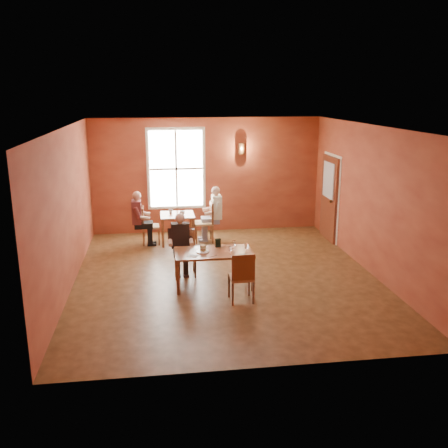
{
  "coord_description": "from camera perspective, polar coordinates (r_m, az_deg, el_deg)",
  "views": [
    {
      "loc": [
        -1.34,
        -9.43,
        3.65
      ],
      "look_at": [
        0.0,
        0.2,
        1.05
      ],
      "focal_mm": 40.0,
      "sensor_mm": 36.0,
      "label": 1
    }
  ],
  "objects": [
    {
      "name": "wall_left",
      "position": [
        9.82,
        -17.45,
        1.62
      ],
      "size": [
        0.04,
        7.0,
        3.0
      ],
      "primitive_type": "cube",
      "color": "brown",
      "rests_on": "ground"
    },
    {
      "name": "wall_back",
      "position": [
        13.18,
        -1.98,
        5.57
      ],
      "size": [
        6.0,
        0.04,
        3.0
      ],
      "primitive_type": "cube",
      "color": "brown",
      "rests_on": "ground"
    },
    {
      "name": "plate_food",
      "position": [
        9.49,
        -2.48,
        -3.13
      ],
      "size": [
        0.33,
        0.33,
        0.03
      ],
      "primitive_type": "cylinder",
      "rotation": [
        0.0,
        0.0,
        -0.42
      ],
      "color": "silver",
      "rests_on": "main_table"
    },
    {
      "name": "sunglasses",
      "position": [
        9.32,
        2.14,
        -3.5
      ],
      "size": [
        0.12,
        0.04,
        0.02
      ],
      "primitive_type": "cube",
      "rotation": [
        0.0,
        0.0,
        0.03
      ],
      "color": "black",
      "rests_on": "main_table"
    },
    {
      "name": "goblet_b",
      "position": [
        9.45,
        2.61,
        -2.71
      ],
      "size": [
        0.08,
        0.08,
        0.18
      ],
      "primitive_type": null,
      "rotation": [
        0.0,
        0.0,
        0.05
      ],
      "color": "white",
      "rests_on": "main_table"
    },
    {
      "name": "napkin",
      "position": [
        9.27,
        -3.57,
        -3.67
      ],
      "size": [
        0.23,
        0.23,
        0.01
      ],
      "primitive_type": "cube",
      "rotation": [
        0.0,
        0.0,
        -0.52
      ],
      "color": "white",
      "rests_on": "main_table"
    },
    {
      "name": "ground",
      "position": [
        10.21,
        0.16,
        -5.99
      ],
      "size": [
        6.0,
        7.0,
        0.01
      ],
      "primitive_type": "cube",
      "color": "brown",
      "rests_on": "ground"
    },
    {
      "name": "second_table",
      "position": [
        12.38,
        -5.33,
        -0.51
      ],
      "size": [
        0.82,
        0.82,
        0.72
      ],
      "primitive_type": null,
      "color": "brown",
      "rests_on": "ground"
    },
    {
      "name": "menu_stand",
      "position": [
        9.76,
        -0.68,
        -2.16
      ],
      "size": [
        0.12,
        0.08,
        0.17
      ],
      "primitive_type": "cube",
      "rotation": [
        0.0,
        0.0,
        0.31
      ],
      "color": "black",
      "rests_on": "main_table"
    },
    {
      "name": "wall_right",
      "position": [
        10.61,
        16.44,
        2.65
      ],
      "size": [
        0.04,
        7.0,
        3.0
      ],
      "primitive_type": "cube",
      "color": "brown",
      "rests_on": "ground"
    },
    {
      "name": "cup_a",
      "position": [
        12.21,
        -4.8,
        1.27
      ],
      "size": [
        0.13,
        0.13,
        0.1
      ],
      "primitive_type": "imported",
      "rotation": [
        0.0,
        0.0,
        0.01
      ],
      "color": "white",
      "rests_on": "second_table"
    },
    {
      "name": "chair_diner_white",
      "position": [
        12.39,
        -2.34,
        0.23
      ],
      "size": [
        0.44,
        0.44,
        1.0
      ],
      "primitive_type": null,
      "rotation": [
        0.0,
        0.0,
        1.57
      ],
      "color": "#5E2E19",
      "rests_on": "ground"
    },
    {
      "name": "diner_white",
      "position": [
        12.35,
        -2.21,
        0.96
      ],
      "size": [
        0.53,
        0.53,
        1.33
      ],
      "primitive_type": null,
      "rotation": [
        0.0,
        0.0,
        1.57
      ],
      "color": "silver",
      "rests_on": "ground"
    },
    {
      "name": "cup_b",
      "position": [
        12.42,
        -6.12,
        1.46
      ],
      "size": [
        0.12,
        0.12,
        0.09
      ],
      "primitive_type": "imported",
      "rotation": [
        0.0,
        0.0,
        0.32
      ],
      "color": "white",
      "rests_on": "second_table"
    },
    {
      "name": "wall_front",
      "position": [
        6.45,
        4.54,
        -4.56
      ],
      "size": [
        6.0,
        0.04,
        3.0
      ],
      "primitive_type": "cube",
      "color": "brown",
      "rests_on": "ground"
    },
    {
      "name": "chair_diner_main",
      "position": [
        10.16,
        -4.43,
        -3.38
      ],
      "size": [
        0.41,
        0.41,
        0.92
      ],
      "primitive_type": null,
      "rotation": [
        0.0,
        0.0,
        3.14
      ],
      "color": "#3B2013",
      "rests_on": "ground"
    },
    {
      "name": "chair_diner_maroon",
      "position": [
        12.34,
        -8.35,
        -0.16
      ],
      "size": [
        0.41,
        0.41,
        0.93
      ],
      "primitive_type": null,
      "rotation": [
        0.0,
        0.0,
        -1.57
      ],
      "color": "#5F2A15",
      "rests_on": "ground"
    },
    {
      "name": "window",
      "position": [
        13.04,
        -5.49,
        6.3
      ],
      "size": [
        1.36,
        0.1,
        1.96
      ],
      "primitive_type": "cube",
      "color": "white",
      "rests_on": "wall_back"
    },
    {
      "name": "ceiling",
      "position": [
        9.55,
        0.17,
        11.06
      ],
      "size": [
        6.0,
        7.0,
        0.04
      ],
      "primitive_type": "cube",
      "color": "white",
      "rests_on": "wall_back"
    },
    {
      "name": "sandwich",
      "position": [
        9.52,
        -2.42,
        -2.83
      ],
      "size": [
        0.12,
        0.12,
        0.11
      ],
      "primitive_type": "cube",
      "rotation": [
        0.0,
        0.0,
        0.56
      ],
      "color": "tan",
      "rests_on": "main_table"
    },
    {
      "name": "goblet_c",
      "position": [
        9.34,
        0.75,
        -2.98
      ],
      "size": [
        0.07,
        0.07,
        0.16
      ],
      "primitive_type": null,
      "rotation": [
        0.0,
        0.0,
        0.11
      ],
      "color": "white",
      "rests_on": "main_table"
    },
    {
      "name": "goblet_a",
      "position": [
        9.64,
        1.16,
        -2.36
      ],
      "size": [
        0.09,
        0.09,
        0.18
      ],
      "primitive_type": null,
      "rotation": [
        0.0,
        0.0,
        0.33
      ],
      "color": "white",
      "rests_on": "main_table"
    },
    {
      "name": "diner_maroon",
      "position": [
        12.3,
        -8.52,
        0.66
      ],
      "size": [
        0.52,
        0.52,
        1.29
      ],
      "primitive_type": null,
      "rotation": [
        0.0,
        0.0,
        -1.57
      ],
      "color": "maroon",
      "rests_on": "ground"
    },
    {
      "name": "main_table",
      "position": [
        9.63,
        -1.19,
        -5.12
      ],
      "size": [
        1.47,
        0.83,
        0.69
      ],
      "primitive_type": null,
      "color": "brown",
      "rests_on": "ground"
    },
    {
      "name": "door",
      "position": [
        12.76,
        11.88,
        2.88
      ],
      "size": [
        0.12,
        1.04,
        2.1
      ],
      "primitive_type": "cube",
      "color": "maroon",
      "rests_on": "ground"
    },
    {
      "name": "chair_empty",
      "position": [
        8.92,
        1.97,
        -5.98
      ],
      "size": [
        0.42,
        0.42,
        0.93
      ],
      "primitive_type": null,
      "rotation": [
        0.0,
        0.0,
        0.02
      ],
      "color": "#492B12",
      "rests_on": "ground"
    },
    {
      "name": "diner_main",
      "position": [
        10.09,
        -4.44,
        -2.67
      ],
      "size": [
        0.48,
        0.48,
        1.2
      ],
      "primitive_type": null,
      "rotation": [
        0.0,
        0.0,
        3.14
      ],
      "color": "#3D231A",
      "rests_on": "ground"
    },
    {
      "name": "wall_sconce",
      "position": [
        13.11,
        2.0,
        8.61
      ],
      "size": [
        0.16,
        0.16,
        0.28
      ],
      "primitive_type": "cylinder",
      "color": "brown",
      "rests_on": "wall_back"
    },
    {
      "name": "knife",
      "position": [
        9.24,
        -1.26,
        -3.7
      ],
      "size": [
        0.16,
        0.11,
        0.0
      ],
      "primitive_type": "cube",
      "rotation": [
        0.0,
        0.0,
        0.58
      ],
      "color": "silver",
      "rests_on": "main_table"
    }
  ]
}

